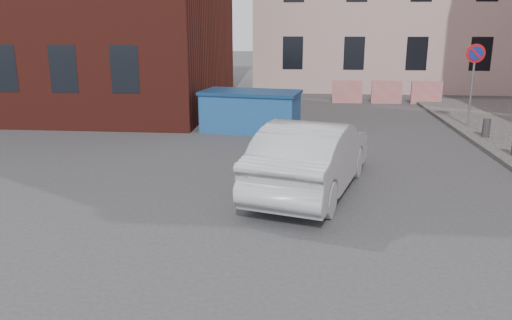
# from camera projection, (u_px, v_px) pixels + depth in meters

# --- Properties ---
(ground) EXTENTS (120.00, 120.00, 0.00)m
(ground) POSITION_uv_depth(u_px,v_px,m) (263.00, 242.00, 7.92)
(ground) COLOR #38383A
(ground) RESTS_ON ground
(no_parking_sign) EXTENTS (0.60, 0.09, 2.65)m
(no_parking_sign) POSITION_uv_depth(u_px,v_px,m) (474.00, 68.00, 15.96)
(no_parking_sign) COLOR gray
(no_parking_sign) RESTS_ON sidewalk
(barriers) EXTENTS (4.70, 0.18, 1.00)m
(barriers) POSITION_uv_depth(u_px,v_px,m) (387.00, 92.00, 21.82)
(barriers) COLOR red
(barriers) RESTS_ON ground
(dumpster) EXTENTS (3.34, 2.11, 1.30)m
(dumpster) POSITION_uv_depth(u_px,v_px,m) (251.00, 111.00, 16.11)
(dumpster) COLOR #225AA2
(dumpster) RESTS_ON ground
(silver_car) EXTENTS (2.74, 4.77, 1.49)m
(silver_car) POSITION_uv_depth(u_px,v_px,m) (312.00, 156.00, 10.23)
(silver_car) COLOR #B4B7BC
(silver_car) RESTS_ON ground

